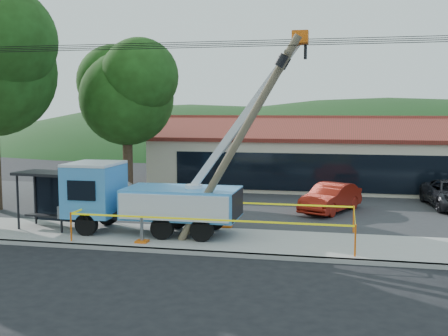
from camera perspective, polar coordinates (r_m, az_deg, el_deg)
ground at (r=18.11m, az=-4.29°, el=-10.46°), size 120.00×120.00×0.00m
curb at (r=20.04m, az=-2.57°, el=-8.59°), size 60.00×0.25×0.15m
sidewalk at (r=21.83m, az=-1.29°, el=-7.36°), size 60.00×4.00×0.15m
parking_lot at (r=29.51m, az=2.34°, el=-3.85°), size 60.00×12.00×0.10m
strip_mall at (r=36.78m, az=10.65°, el=0.91°), size 22.50×8.53×4.67m
tree_lot at (r=31.97m, az=-9.87°, el=7.92°), size 6.30×5.60×8.94m
hill_west at (r=74.54m, az=-3.38°, el=2.16°), size 78.40×56.00×28.00m
hill_center at (r=72.00m, az=16.18°, el=1.79°), size 89.60×64.00×32.00m
utility_truck at (r=22.79m, az=-7.83°, el=-2.84°), size 9.72×3.77×7.81m
leaning_pole at (r=20.54m, az=1.98°, el=3.80°), size 4.62×1.63×7.71m
bus_shelter at (r=24.61m, az=-17.30°, el=-1.81°), size 2.62×1.78×2.38m
caution_tape at (r=21.88m, az=-0.72°, el=-4.96°), size 10.50×3.80×1.10m
car_silver at (r=30.72m, az=-14.81°, el=-3.75°), size 2.18×4.40×1.44m
car_red at (r=28.00m, az=10.75°, el=-4.61°), size 3.07×4.47×1.40m
car_white at (r=30.42m, az=-11.22°, el=-3.76°), size 5.22×3.24×1.41m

